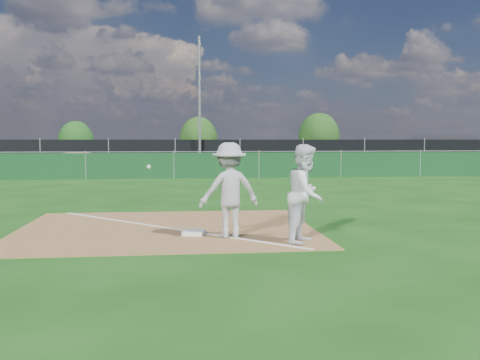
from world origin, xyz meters
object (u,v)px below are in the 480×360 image
play_at_first (229,190)px  tree_left (76,141)px  runner (306,194)px  car_mid (134,154)px  first_base (194,233)px  car_left (62,154)px  car_right (249,154)px  tree_right (319,136)px  tree_mid (198,138)px  light_pole (200,103)px

play_at_first → tree_left: bearing=105.1°
runner → car_mid: (-5.41, 28.88, -0.10)m
tree_left → first_base: bearing=-75.8°
tree_left → car_left: bearing=-88.3°
runner → car_mid: 29.38m
first_base → car_right: bearing=80.4°
car_mid → car_right: bearing=-94.0°
first_base → tree_right: bearing=71.4°
tree_mid → tree_right: tree_right is taller
first_base → light_pole: bearing=87.6°
play_at_first → tree_mid: 34.24m
tree_mid → runner: bearing=-88.9°
light_pole → tree_left: bearing=130.8°
first_base → tree_mid: bearing=87.9°
car_right → light_pole: bearing=152.3°
car_right → tree_left: tree_left is taller
car_mid → tree_right: (14.76, 5.58, 1.28)m
light_pole → tree_left: 14.57m
light_pole → car_mid: 7.69m
first_base → car_mid: car_mid is taller
car_left → play_at_first: bearing=-142.0°
play_at_first → runner: play_at_first is taller
tree_left → car_right: bearing=-24.3°
runner → tree_left: 35.89m
tree_left → tree_right: size_ratio=0.81×
light_pole → tree_mid: bearing=88.4°
tree_mid → tree_right: size_ratio=0.91×
tree_left → play_at_first: bearing=-74.9°
car_left → tree_left: bearing=21.9°
car_left → tree_mid: bearing=-36.2°
play_at_first → car_right: size_ratio=0.43×
first_base → tree_right: size_ratio=0.10×
runner → car_left: bearing=50.1°
light_pole → car_mid: (-4.40, 5.43, -3.22)m
play_at_first → car_mid: bearing=98.2°
runner → car_mid: runner is taller
runner → car_mid: size_ratio=0.38×
car_mid → tree_left: bearing=41.6°
play_at_first → tree_mid: size_ratio=0.59×
light_pole → tree_right: size_ratio=1.99×
first_base → tree_right: 35.46m
tree_left → tree_right: (19.75, 0.12, 0.39)m
car_left → car_right: 12.91m
car_mid → tree_left: tree_left is taller
tree_mid → tree_right: bearing=-2.0°
first_base → car_mid: (-3.45, 27.97, 0.72)m
tree_mid → first_base: bearing=-92.1°
play_at_first → tree_left: tree_left is taller
runner → tree_left: (-10.40, 34.34, 0.80)m
car_mid → car_right: car_mid is taller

